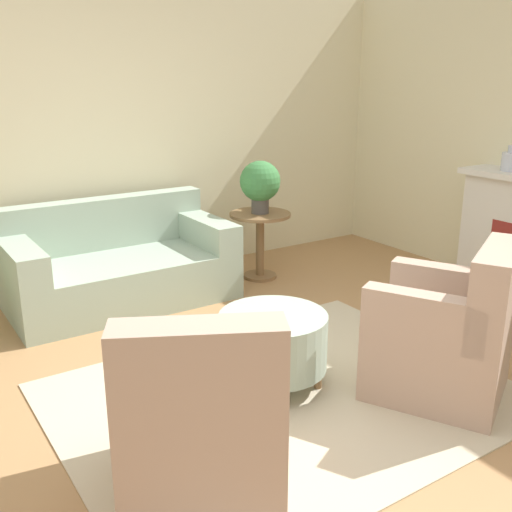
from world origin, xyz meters
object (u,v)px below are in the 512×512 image
Objects in this scene: ottoman_table at (273,341)px; potted_plant_on_side_table at (260,183)px; side_table at (260,233)px; couch at (119,267)px; armchair_right at (448,338)px; armchair_left at (200,425)px; vase_mantel_near at (511,161)px.

potted_plant_on_side_table reaches higher than ottoman_table.
side_table is (1.10, 1.80, 0.14)m from ottoman_table.
couch is 1.84× the size of armchair_right.
armchair_left is 1.70m from armchair_right.
couch reaches higher than side_table.
side_table is (1.37, -0.17, 0.14)m from couch.
ottoman_table is 3.07× the size of vase_mantel_near.
potted_plant_on_side_table reaches higher than couch.
potted_plant_on_side_table is at bearing 138.62° from vase_mantel_near.
side_table is 2.89× the size of vase_mantel_near.
ottoman_table is (0.88, 0.68, -0.08)m from armchair_left.
couch is at bearing 173.06° from side_table.
potted_plant_on_side_table is (0.28, 2.48, 0.55)m from armchair_right.
vase_mantel_near reaches higher than ottoman_table.
armchair_right is at bearing 0.00° from armchair_left.
armchair_left is (-0.62, -2.65, 0.07)m from couch.
couch is 1.98m from ottoman_table.
potted_plant_on_side_table is at bearing 90.00° from side_table.
armchair_right is 2.50m from side_table.
ottoman_table is 2.11m from side_table.
ottoman_table is at bearing 37.66° from armchair_left.
side_table is at bearing 138.62° from vase_mantel_near.
couch is at bearing 173.06° from potted_plant_on_side_table.
armchair_right reaches higher than couch.
armchair_left and armchair_right have the same top height.
couch is 1.51m from potted_plant_on_side_table.
side_table is at bearing -90.00° from potted_plant_on_side_table.
armchair_left is at bearing -128.72° from potted_plant_on_side_table.
potted_plant_on_side_table reaches higher than armchair_right.
vase_mantel_near reaches higher than side_table.
armchair_left is 3.23m from potted_plant_on_side_table.
vase_mantel_near reaches higher than armchair_right.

